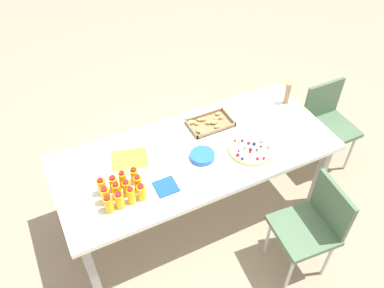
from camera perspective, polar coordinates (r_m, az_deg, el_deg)
name	(u,v)px	position (r m, az deg, el deg)	size (l,w,h in m)	color
ground_plane	(196,211)	(3.52, 0.52, -9.54)	(12.00, 12.00, 0.00)	gray
party_table	(196,157)	(3.00, 0.60, -1.94)	(2.10, 0.89, 0.74)	white
chair_end	(327,120)	(3.79, 18.84, 3.32)	(0.40, 0.40, 0.83)	#4C6B4C
chair_near_right	(313,223)	(2.97, 16.97, -10.79)	(0.43, 0.43, 0.83)	#4C6B4C
juice_bottle_0	(109,204)	(2.61, -11.85, -8.46)	(0.06, 0.06, 0.14)	#F9AC14
juice_bottle_1	(120,200)	(2.62, -10.34, -7.97)	(0.06, 0.06, 0.13)	#FAAC14
juice_bottle_2	(131,196)	(2.63, -8.70, -7.35)	(0.05, 0.05, 0.14)	#FAAC14
juice_bottle_3	(141,192)	(2.64, -7.27, -6.88)	(0.06, 0.06, 0.13)	#FAAC14
juice_bottle_4	(106,196)	(2.66, -12.28, -7.29)	(0.06, 0.06, 0.15)	#F9AD14
juice_bottle_5	(117,191)	(2.67, -10.72, -6.66)	(0.06, 0.06, 0.14)	#FAAE14
juice_bottle_6	(127,188)	(2.67, -9.33, -6.30)	(0.06, 0.06, 0.14)	#FAAE14
juice_bottle_7	(138,184)	(2.68, -7.73, -5.70)	(0.05, 0.05, 0.15)	#F9AC14
juice_bottle_8	(102,187)	(2.71, -12.80, -6.03)	(0.06, 0.06, 0.14)	#F9AD14
juice_bottle_9	(114,184)	(2.72, -11.17, -5.65)	(0.06, 0.06, 0.13)	#F9AD14
juice_bottle_10	(123,180)	(2.72, -9.88, -5.07)	(0.05, 0.05, 0.14)	#FAAE14
juice_bottle_11	(134,176)	(2.73, -8.25, -4.59)	(0.06, 0.06, 0.14)	#F9AD14
fruit_pizza	(251,148)	(3.00, 8.45, -0.64)	(0.35, 0.35, 0.05)	tan
snack_tray	(209,123)	(3.17, 2.41, 2.97)	(0.35, 0.22, 0.04)	olive
plate_stack	(202,156)	(2.90, 1.51, -1.71)	(0.18, 0.18, 0.04)	blue
napkin_stack	(166,187)	(2.73, -3.74, -6.14)	(0.15, 0.15, 0.01)	#194CA5
cardboard_tube	(287,94)	(3.42, 13.53, 7.05)	(0.04, 0.04, 0.20)	#9E7A56
paper_folder	(129,159)	(2.94, -8.95, -2.13)	(0.26, 0.20, 0.01)	yellow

